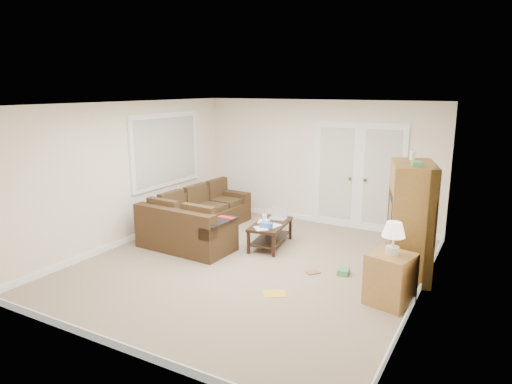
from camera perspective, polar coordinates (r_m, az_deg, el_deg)
The scene contains 17 objects.
floor at distance 7.26m, azimuth -0.64°, elevation -9.17°, with size 5.50×5.50×0.00m, color gray.
ceiling at distance 6.73m, azimuth -0.69°, elevation 10.96°, with size 5.00×5.50×0.02m, color white.
wall_left at distance 8.39m, azimuth -15.67°, elevation 2.28°, with size 0.02×5.50×2.50m, color white.
wall_right at distance 6.08m, azimuth 20.26°, elevation -1.99°, with size 0.02×5.50×2.50m, color white.
wall_back at distance 9.33m, azimuth 7.76°, elevation 3.69°, with size 5.00×0.02×2.50m, color white.
wall_front at distance 4.78m, azimuth -17.33°, elevation -5.72°, with size 5.00×0.02×2.50m, color white.
baseboards at distance 7.24m, azimuth -0.64°, elevation -8.80°, with size 5.00×5.50×0.10m, color silver, non-canonical shape.
french_doors at distance 9.07m, azimuth 12.64°, elevation 1.84°, with size 1.80×0.05×2.13m.
window_left at distance 9.05m, azimuth -11.18°, elevation 5.19°, with size 0.05×1.92×1.42m.
sectional_sofa at distance 8.56m, azimuth -7.41°, elevation -3.65°, with size 1.71×2.58×0.77m.
coffee_table at distance 8.04m, azimuth 1.87°, elevation -5.17°, with size 0.67×1.11×0.71m.
tv_armoire at distance 7.02m, azimuth 18.66°, elevation -3.28°, with size 0.85×1.17×1.81m.
side_cabinet at distance 6.17m, azimuth 16.48°, elevation -9.89°, with size 0.62×0.62×1.09m.
space_heater at distance 8.57m, azimuth 16.86°, elevation -5.16°, with size 0.12×0.10×0.30m, color white.
floor_magazine at distance 6.34m, azimuth 2.30°, elevation -12.57°, with size 0.30×0.24×0.01m, color gold.
floor_greenbox at distance 7.05m, azimuth 10.87°, elevation -9.71°, with size 0.16×0.22×0.09m, color #45995C.
floor_book at distance 7.11m, azimuth 6.79°, elevation -9.70°, with size 0.15×0.21×0.02m, color brown.
Camera 1 is at (3.34, -5.84, 2.73)m, focal length 32.00 mm.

